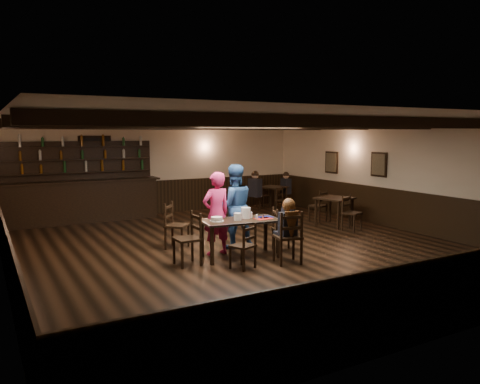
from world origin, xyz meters
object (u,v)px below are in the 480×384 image
dining_table (240,224)px  chair_near_left (246,243)px  man_blue (234,206)px  bar_counter (76,196)px  woman_pink (216,214)px  chair_near_right (289,233)px  cake (217,219)px

dining_table → chair_near_left: 0.82m
man_blue → bar_counter: bar_counter is taller
woman_pink → bar_counter: 5.26m
chair_near_right → woman_pink: bearing=123.6°
dining_table → cake: (-0.48, 0.08, 0.13)m
bar_counter → dining_table: bearing=-68.5°
woman_pink → man_blue: bearing=-155.4°
dining_table → bar_counter: size_ratio=0.35×
man_blue → dining_table: bearing=82.3°
man_blue → bar_counter: (-2.39, 4.59, -0.16)m
chair_near_left → cake: 0.90m
cake → woman_pink: bearing=64.8°
man_blue → cake: size_ratio=6.56×
woman_pink → cake: bearing=59.3°
dining_table → bar_counter: bearing=111.5°
chair_near_left → bar_counter: bar_counter is taller
chair_near_left → chair_near_right: (0.86, -0.12, 0.10)m
cake → bar_counter: bar_counter is taller
woman_pink → bar_counter: bar_counter is taller
chair_near_right → cake: chair_near_right is taller
dining_table → chair_near_right: (0.55, -0.87, -0.08)m
man_blue → cake: man_blue is taller
woman_pink → cake: (-0.16, -0.35, -0.04)m
chair_near_left → cake: (-0.17, 0.83, 0.31)m
chair_near_left → man_blue: bearing=69.0°
dining_table → bar_counter: (-2.12, 5.37, 0.06)m
woman_pink → cake: woman_pink is taller
chair_near_right → bar_counter: (-2.67, 6.23, 0.14)m
chair_near_right → cake: bearing=137.3°
chair_near_left → man_blue: man_blue is taller
dining_table → chair_near_right: chair_near_right is taller
cake → bar_counter: (-1.64, 5.28, -0.07)m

